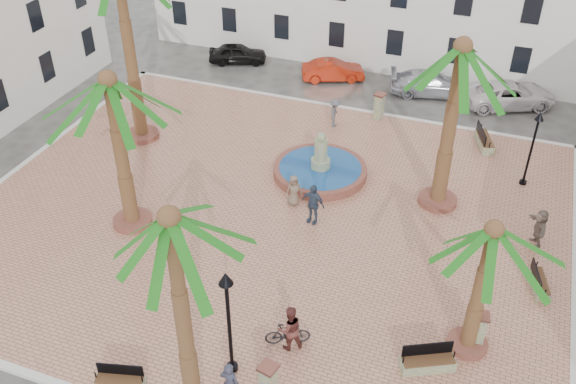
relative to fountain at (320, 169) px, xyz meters
name	(u,v)px	position (x,y,z in m)	size (l,w,h in m)	color
ground	(267,217)	(-1.23, -3.85, -0.47)	(120.00, 120.00, 0.00)	#56544F
plaza	(267,215)	(-1.23, -3.85, -0.39)	(26.00, 22.00, 0.15)	tan
kerb_n	(338,107)	(-1.23, 7.15, -0.39)	(26.30, 0.30, 0.16)	silver
kerb_e	(575,286)	(11.77, -3.85, -0.39)	(0.30, 22.30, 0.16)	silver
kerb_w	(30,161)	(-14.23, -3.85, -0.39)	(0.30, 22.30, 0.16)	silver
fountain	(320,169)	(0.00, 0.00, 0.00)	(4.55, 4.55, 2.35)	brown
palm_sw	(111,100)	(-6.51, -6.53, 5.70)	(5.50, 5.50, 7.27)	brown
palm_s	(172,243)	(0.54, -14.25, 6.64)	(4.61, 4.61, 8.09)	brown
palm_e	(490,247)	(8.20, -8.46, 4.18)	(4.63, 4.63, 5.53)	brown
palm_ne	(459,68)	(5.76, -0.29, 6.33)	(5.79, 5.79, 7.98)	brown
bench_s	(120,382)	(-2.20, -14.23, -0.07)	(1.72, 0.91, 0.87)	gray
bench_se	(428,363)	(7.07, -9.95, -0.04)	(1.90, 1.35, 0.98)	gray
bench_e	(539,283)	(10.38, -4.56, -0.07)	(0.90, 1.74, 0.88)	gray
bench_ne	(484,141)	(7.15, 5.57, -0.03)	(1.22, 2.06, 1.04)	gray
lamppost_s	(228,306)	(0.92, -12.27, 2.63)	(0.47, 0.47, 4.35)	black
lamppost_e	(535,136)	(9.33, 2.68, 2.28)	(0.42, 0.42, 3.84)	black
bollard_se	(268,382)	(2.51, -12.94, 0.48)	(0.66, 0.66, 1.55)	gray
bollard_n	(379,106)	(1.27, 6.55, 0.47)	(0.66, 0.66, 1.52)	gray
bollard_e	(479,329)	(8.48, -8.28, 0.42)	(0.58, 0.58, 1.44)	gray
cyclist_a	(230,383)	(1.43, -13.47, 0.57)	(0.65, 0.42, 1.77)	#313449
cyclist_b	(290,328)	(2.40, -10.69, 0.60)	(0.89, 0.70, 1.84)	brown
bicycle_b	(288,334)	(2.27, -10.57, 0.16)	(0.45, 1.60, 0.96)	black
pedestrian_fountain_a	(294,191)	(-0.36, -2.74, 0.44)	(0.74, 0.48, 1.52)	#796351
pedestrian_fountain_b	(313,204)	(0.84, -3.65, 0.65)	(1.13, 0.47, 1.93)	#354559
pedestrian_north	(335,113)	(-0.77, 4.87, 0.48)	(1.03, 0.59, 1.60)	#54545A
pedestrian_east	(539,228)	(10.13, -1.80, 0.54)	(1.60, 0.51, 1.72)	gray
car_black	(238,53)	(-9.35, 11.04, 0.17)	(1.51, 3.75, 1.28)	black
car_red	(333,70)	(-2.68, 10.71, 0.17)	(1.35, 3.87, 1.27)	#AF210C
car_silver	(431,83)	(3.42, 10.86, 0.24)	(1.98, 4.88, 1.42)	silver
car_white	(509,94)	(7.92, 10.96, 0.26)	(2.41, 5.22, 1.45)	silver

